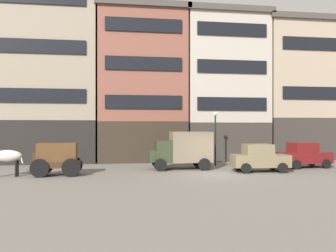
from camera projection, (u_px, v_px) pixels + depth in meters
The scene contains 13 objects.
ground_plane at pixel (215, 174), 21.62m from camera, with size 120.00×120.00×0.00m, color slate.
building_far_left at pixel (45, 72), 30.02m from camera, with size 9.54×7.31×15.47m.
building_center_left at pixel (141, 86), 31.23m from camera, with size 7.92×7.31×13.29m.
building_center_right at pixel (220, 87), 32.31m from camera, with size 7.68×7.31×13.24m.
building_far_right at pixel (305, 91), 33.55m from camera, with size 10.20×7.31×12.87m.
cargo_wagon at pixel (56, 157), 20.95m from camera, with size 2.92×1.55×1.98m.
draft_horse at pixel (5, 155), 20.53m from camera, with size 2.34×0.63×2.30m.
delivery_truck_far at pixel (183, 149), 24.12m from camera, with size 4.37×2.16×2.62m.
sedan_dark at pixel (259, 158), 22.78m from camera, with size 3.80×2.05×1.83m.
sedan_light at pixel (304, 155), 25.04m from camera, with size 3.82×2.11×1.83m.
pedestrian_officer at pixel (49, 155), 24.21m from camera, with size 0.43×0.43×1.79m.
streetlamp_curbside at pixel (215, 131), 26.25m from camera, with size 0.32×0.32×4.12m.
fire_hydrant_curbside at pixel (325, 158), 27.54m from camera, with size 0.24×0.24×0.83m.
Camera 1 is at (-6.08, -20.96, 3.05)m, focal length 36.76 mm.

